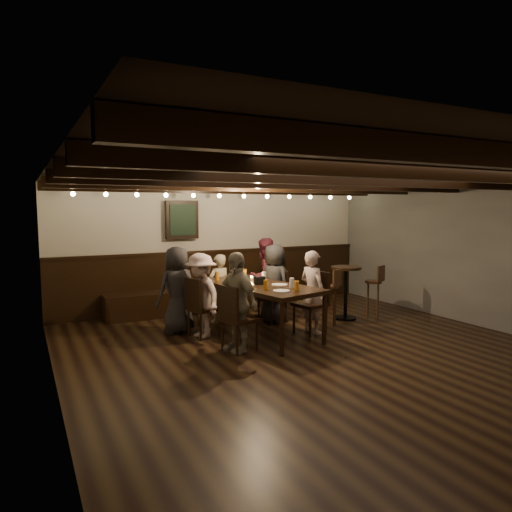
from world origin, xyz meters
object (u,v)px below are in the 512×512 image
dining_table (258,288)px  bar_stool_left (330,304)px  chair_left_near (203,319)px  person_left_near (201,295)px  chair_right_near (273,306)px  person_right_near (274,283)px  chair_right_far (311,314)px  person_left_far (237,302)px  person_bench_right (264,277)px  bar_stool_right (373,298)px  high_top_table (346,285)px  person_bench_centre (219,288)px  chair_left_far (238,331)px  person_right_far (313,292)px  person_bench_left (177,290)px

dining_table → bar_stool_left: (1.36, -0.02, -0.38)m
chair_left_near → person_left_near: size_ratio=0.71×
dining_table → person_left_near: (-0.83, 0.28, -0.09)m
chair_right_near → person_right_near: (0.03, 0.01, 0.40)m
chair_right_far → person_left_far: (-1.44, -0.30, 0.39)m
person_bench_right → bar_stool_left: person_bench_right is taller
person_bench_right → bar_stool_right: (1.67, -1.04, -0.36)m
chair_left_near → chair_right_near: 1.44m
person_bench_right → person_right_near: person_bench_right is taller
person_left_near → high_top_table: 2.69m
chair_left_near → high_top_table: size_ratio=0.98×
chair_right_near → person_bench_centre: bearing=50.1°
chair_left_far → person_right_near: bearing=121.5°
high_top_table → bar_stool_right: bearing=-17.2°
person_bench_right → high_top_table: (1.17, -0.88, -0.10)m
person_bench_right → chair_left_far: bearing=39.8°
bar_stool_right → dining_table: bearing=159.2°
dining_table → chair_right_far: chair_right_far is taller
person_right_far → bar_stool_right: size_ratio=1.37×
person_left_far → person_bench_left: bearing=-173.7°
chair_left_near → high_top_table: bearing=75.7°
person_left_near → bar_stool_left: 2.23m
person_right_near → chair_left_far: bearing=121.5°
chair_right_near → high_top_table: high_top_table is taller
chair_left_far → person_bench_left: size_ratio=0.67×
high_top_table → chair_left_far: bearing=-162.6°
chair_left_near → person_left_far: 0.99m
chair_right_far → person_left_near: 1.76m
high_top_table → dining_table: bearing=-174.4°
person_bench_left → chair_left_near: bearing=111.9°
person_bench_right → person_left_far: (-1.33, -1.66, -0.02)m
person_left_near → dining_table: bearing=59.0°
person_bench_centre → person_left_far: (-0.42, -1.62, 0.10)m
chair_right_near → person_left_far: size_ratio=0.65×
high_top_table → chair_right_near: bearing=162.0°
person_bench_centre → bar_stool_right: (2.58, -1.00, -0.24)m
chair_left_far → person_bench_right: (1.30, 1.66, 0.43)m
person_bench_left → person_left_far: size_ratio=1.00×
dining_table → chair_left_far: bearing=-148.0°
person_right_far → bar_stool_right: 1.60m
chair_left_near → chair_right_near: size_ratio=1.03×
chair_right_far → bar_stool_left: chair_right_far is taller
dining_table → person_right_far: person_right_far is taller
dining_table → person_left_far: (-0.64, -0.60, -0.05)m
chair_right_far → person_bench_centre: bearing=25.7°
chair_right_far → chair_left_far: bearing=90.0°
dining_table → chair_left_far: 0.96m
chair_right_near → bar_stool_left: 0.97m
bar_stool_right → chair_right_far: bearing=170.0°
chair_right_near → chair_right_far: chair_right_far is taller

